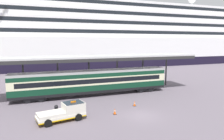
% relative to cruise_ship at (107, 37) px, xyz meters
% --- Properties ---
extents(ground_plane, '(400.00, 400.00, 0.00)m').
position_rel_cruise_ship_xyz_m(ground_plane, '(-14.46, -54.79, -10.38)').
color(ground_plane, slate).
extents(cruise_ship, '(139.56, 27.19, 31.21)m').
position_rel_cruise_ship_xyz_m(cruise_ship, '(0.00, 0.00, 0.00)').
color(cruise_ship, black).
rests_on(cruise_ship, ground).
extents(platform_canopy, '(36.75, 5.25, 6.42)m').
position_rel_cruise_ship_xyz_m(platform_canopy, '(-17.34, -43.21, -4.31)').
color(platform_canopy, silver).
rests_on(platform_canopy, ground).
extents(train_carriage, '(25.08, 2.81, 4.11)m').
position_rel_cruise_ship_xyz_m(train_carriage, '(-17.34, -43.69, -8.06)').
color(train_carriage, black).
rests_on(train_carriage, ground).
extents(service_truck, '(5.48, 2.97, 2.02)m').
position_rel_cruise_ship_xyz_m(service_truck, '(-23.07, -53.00, -9.39)').
color(service_truck, silver).
rests_on(service_truck, ground).
extents(traffic_cone_near, '(0.36, 0.36, 0.76)m').
position_rel_cruise_ship_xyz_m(traffic_cone_near, '(-17.27, -53.25, -10.01)').
color(traffic_cone_near, black).
rests_on(traffic_cone_near, ground).
extents(traffic_cone_mid, '(0.36, 0.36, 0.66)m').
position_rel_cruise_ship_xyz_m(traffic_cone_mid, '(-13.57, -51.12, -10.05)').
color(traffic_cone_mid, black).
rests_on(traffic_cone_mid, ground).
extents(quay_bollard, '(0.48, 0.48, 0.96)m').
position_rel_cruise_ship_xyz_m(quay_bollard, '(-23.81, -50.08, -9.86)').
color(quay_bollard, black).
rests_on(quay_bollard, ground).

